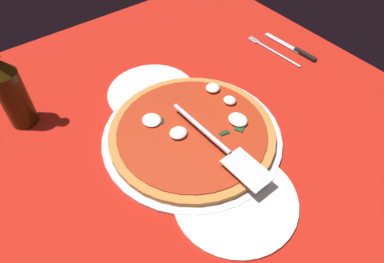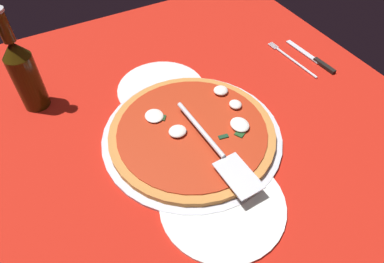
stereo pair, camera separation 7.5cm
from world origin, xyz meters
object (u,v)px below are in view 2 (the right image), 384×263
Objects in this scene: dinner_plate_left at (161,89)px; pizza at (193,132)px; beer_bottle at (24,73)px; dinner_plate_right at (222,205)px; place_setting_far at (303,60)px; pizza_server at (217,150)px.

dinner_plate_left is 0.60× the size of pizza.
dinner_plate_right is at bearing 28.35° from beer_bottle.
dinner_plate_right is 50.75cm from place_setting_far.
dinner_plate_left is at bearing 178.36° from pizza_server.
dinner_plate_left is 0.91× the size of dinner_plate_right.
pizza is 8.72cm from pizza_server.
pizza_server reaches higher than dinner_plate_right.
dinner_plate_right is 1.20× the size of place_setting_far.
dinner_plate_right is 0.95× the size of beer_bottle.
pizza_server reaches higher than dinner_plate_left.
beer_bottle is at bearing -108.63° from dinner_plate_left.
dinner_plate_left is 30.76cm from beer_bottle.
beer_bottle is (-34.92, -28.12, 5.42)cm from pizza_server.
beer_bottle is at bearing 72.33° from place_setting_far.
place_setting_far reaches higher than dinner_plate_right.
dinner_plate_left is at bearing 71.37° from beer_bottle.
dinner_plate_left is 39.62cm from place_setting_far.
pizza_server is 42.72cm from place_setting_far.
place_setting_far is at bearing 112.61° from pizza_server.
pizza is at bearing 168.77° from dinner_plate_right.
dinner_plate_right is at bearing -27.94° from pizza_server.
pizza is 38.82cm from beer_bottle.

